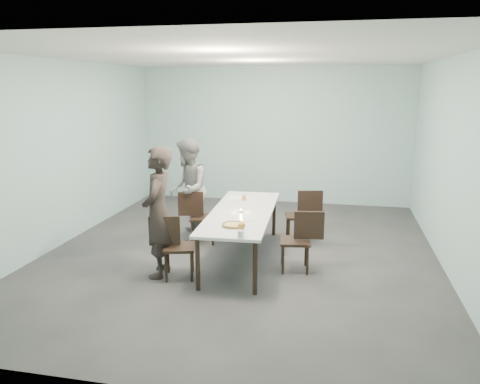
% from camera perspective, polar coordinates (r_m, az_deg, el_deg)
% --- Properties ---
extents(ground, '(7.00, 7.00, 0.00)m').
position_cam_1_polar(ground, '(7.45, 0.09, -7.43)').
color(ground, '#333335').
rests_on(ground, ground).
extents(room_shell, '(6.02, 7.02, 3.01)m').
position_cam_1_polar(room_shell, '(7.01, 0.09, 8.29)').
color(room_shell, '#A0C5C9').
rests_on(room_shell, ground).
extents(table, '(1.01, 2.64, 0.75)m').
position_cam_1_polar(table, '(7.01, 0.22, -2.79)').
color(table, white).
rests_on(table, ground).
extents(chair_near_left, '(0.65, 0.52, 0.87)m').
position_cam_1_polar(chair_near_left, '(6.45, -8.16, -6.11)').
color(chair_near_left, black).
rests_on(chair_near_left, ground).
extents(chair_far_left, '(0.65, 0.51, 0.87)m').
position_cam_1_polar(chair_far_left, '(7.83, -5.20, -2.62)').
color(chair_far_left, black).
rests_on(chair_far_left, ground).
extents(chair_near_right, '(0.64, 0.48, 0.87)m').
position_cam_1_polar(chair_near_right, '(6.68, 7.43, -5.41)').
color(chair_near_right, black).
rests_on(chair_near_right, ground).
extents(chair_far_right, '(0.64, 0.49, 0.87)m').
position_cam_1_polar(chair_far_right, '(7.96, 7.72, -2.43)').
color(chair_far_right, black).
rests_on(chair_far_right, ground).
extents(diner_near, '(0.52, 0.71, 1.80)m').
position_cam_1_polar(diner_near, '(6.45, -9.94, -2.45)').
color(diner_near, black).
rests_on(diner_near, ground).
extents(diner_far, '(0.85, 0.98, 1.73)m').
position_cam_1_polar(diner_far, '(7.98, -6.39, 0.33)').
color(diner_far, gray).
rests_on(diner_far, ground).
extents(pizza, '(0.34, 0.34, 0.04)m').
position_cam_1_polar(pizza, '(6.24, -0.79, -4.05)').
color(pizza, white).
rests_on(pizza, table).
extents(side_plate, '(0.18, 0.18, 0.01)m').
position_cam_1_polar(side_plate, '(6.53, 1.08, -3.39)').
color(side_plate, white).
rests_on(side_plate, table).
extents(beer_glass, '(0.08, 0.08, 0.15)m').
position_cam_1_polar(beer_glass, '(5.86, 0.13, -4.58)').
color(beer_glass, orange).
rests_on(beer_glass, table).
extents(water_tumbler, '(0.08, 0.08, 0.09)m').
position_cam_1_polar(water_tumbler, '(5.78, 0.09, -5.14)').
color(water_tumbler, silver).
rests_on(water_tumbler, table).
extents(tealight, '(0.06, 0.06, 0.05)m').
position_cam_1_polar(tealight, '(6.92, 0.11, -2.33)').
color(tealight, silver).
rests_on(tealight, table).
extents(amber_tumbler, '(0.07, 0.07, 0.08)m').
position_cam_1_polar(amber_tumbler, '(7.64, 0.50, -0.72)').
color(amber_tumbler, orange).
rests_on(amber_tumbler, table).
extents(menu, '(0.31, 0.23, 0.01)m').
position_cam_1_polar(menu, '(7.82, -0.25, -0.67)').
color(menu, silver).
rests_on(menu, table).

